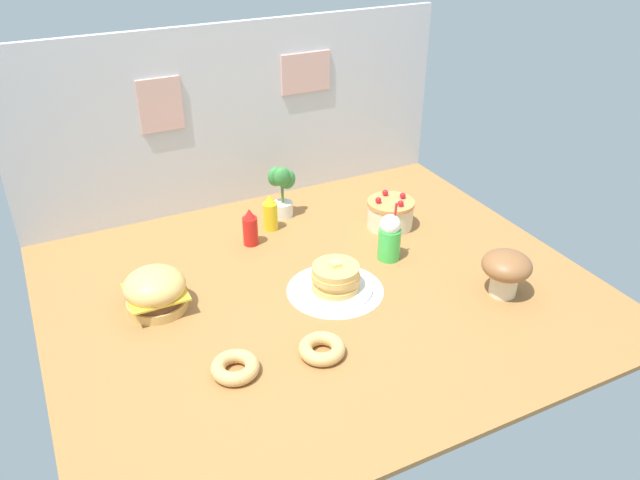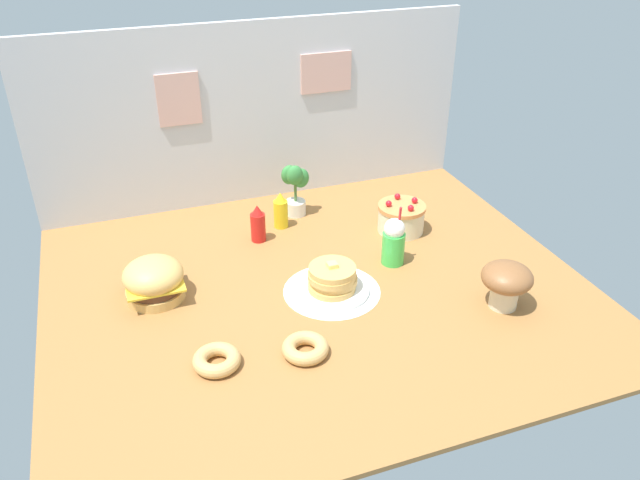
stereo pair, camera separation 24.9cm
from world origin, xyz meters
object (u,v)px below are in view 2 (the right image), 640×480
Objects in this scene: mustard_bottle at (281,211)px; donut_chocolate at (305,348)px; layer_cake at (401,218)px; potted_plant at (295,187)px; ketchup_bottle at (258,224)px; mushroom_stool at (506,281)px; burger at (154,280)px; donut_pink_glaze at (217,360)px; cream_soda_cup at (394,241)px; pancake_stack at (332,280)px.

donut_chocolate is (-0.18, -0.89, -0.05)m from mustard_bottle.
layer_cake is 0.52m from potted_plant.
ketchup_bottle is 1.08× the size of donut_chocolate.
donut_chocolate is 1.03m from potted_plant.
donut_chocolate is 0.80m from mushroom_stool.
burger is 0.86m from potted_plant.
donut_chocolate is (0.30, -0.04, 0.00)m from donut_pink_glaze.
burger is at bearing -146.83° from potted_plant.
mushroom_stool reaches higher than donut_pink_glaze.
cream_soda_cup reaches higher than donut_pink_glaze.
mustard_bottle is 1.08× the size of donut_chocolate.
pancake_stack is 1.83× the size of donut_chocolate.
mustard_bottle is 0.15m from potted_plant.
cream_soda_cup is at bearing 25.10° from donut_pink_glaze.
ketchup_bottle is 0.84m from donut_pink_glaze.
donut_chocolate is 0.61× the size of potted_plant.
mushroom_stool is at bearing -62.35° from potted_plant.
potted_plant is (0.07, 0.67, 0.09)m from pancake_stack.
ketchup_bottle is at bearing -142.16° from potted_plant.
potted_plant reaches higher than donut_chocolate.
ketchup_bottle is 0.66× the size of potted_plant.
pancake_stack is 1.55× the size of mushroom_stool.
donut_chocolate is at bearing -124.45° from pancake_stack.
cream_soda_cup is (0.32, 0.11, 0.05)m from pancake_stack.
donut_pink_glaze is at bearing -119.38° from mustard_bottle.
mustard_bottle is 1.08× the size of donut_pink_glaze.
pancake_stack reaches higher than donut_pink_glaze.
potted_plant reaches higher than pancake_stack.
cream_soda_cup is at bearing -122.84° from layer_cake.
mushroom_stool is (1.09, -0.03, 0.09)m from donut_pink_glaze.
mustard_bottle reaches higher than donut_pink_glaze.
mustard_bottle reaches higher than pancake_stack.
pancake_stack is 0.58m from mustard_bottle.
pancake_stack is 1.83× the size of donut_pink_glaze.
pancake_stack is 1.70× the size of ketchup_bottle.
potted_plant reaches higher than layer_cake.
mushroom_stool reaches higher than mustard_bottle.
cream_soda_cup reaches higher than layer_cake.
burger is at bearing 175.18° from cream_soda_cup.
burger is 0.68m from pancake_stack.
cream_soda_cup reaches higher than pancake_stack.
burger is at bearing -172.15° from layer_cake.
cream_soda_cup reaches higher than donut_chocolate.
donut_chocolate is 0.85× the size of mushroom_stool.
ketchup_bottle is (-0.64, 0.14, 0.01)m from layer_cake.
mushroom_stool is at bearing -80.71° from layer_cake.
pancake_stack is 0.52m from ketchup_bottle.
ketchup_bottle is at bearing -146.37° from mustard_bottle.
pancake_stack is at bearing -159.99° from cream_soda_cup.
cream_soda_cup is at bearing -4.82° from burger.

